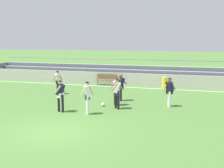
% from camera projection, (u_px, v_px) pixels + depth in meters
% --- Properties ---
extents(ground_plane, '(160.00, 160.00, 0.00)m').
position_uv_depth(ground_plane, '(54.00, 132.00, 12.22)').
color(ground_plane, '#477033').
extents(field_line_sideline, '(44.00, 0.12, 0.01)m').
position_uv_depth(field_line_sideline, '(123.00, 87.00, 23.37)').
color(field_line_sideline, white).
rests_on(field_line_sideline, ground).
extents(sideline_wall, '(48.00, 0.16, 1.01)m').
position_uv_depth(sideline_wall, '(127.00, 79.00, 24.45)').
color(sideline_wall, '#BCB7AD').
rests_on(sideline_wall, ground).
extents(bleacher_stand, '(26.48, 2.55, 1.95)m').
position_uv_depth(bleacher_stand, '(124.00, 73.00, 26.45)').
color(bleacher_stand, '#9EA3AD').
rests_on(bleacher_stand, ground).
extents(bench_far_left, '(1.80, 0.40, 0.90)m').
position_uv_depth(bench_far_left, '(107.00, 79.00, 24.35)').
color(bench_far_left, brown).
rests_on(bench_far_left, ground).
extents(trash_bin, '(0.44, 0.44, 0.86)m').
position_uv_depth(trash_bin, '(165.00, 82.00, 23.07)').
color(trash_bin, yellow).
rests_on(trash_bin, ground).
extents(player_white_deep_cover, '(0.60, 0.46, 1.72)m').
position_uv_depth(player_white_deep_cover, '(117.00, 91.00, 16.02)').
color(player_white_deep_cover, black).
rests_on(player_white_deep_cover, ground).
extents(player_white_dropping_back, '(0.69, 0.50, 1.67)m').
position_uv_depth(player_white_dropping_back, '(116.00, 89.00, 16.91)').
color(player_white_dropping_back, black).
rests_on(player_white_dropping_back, ground).
extents(player_white_overlapping, '(0.64, 0.51, 1.66)m').
position_uv_depth(player_white_overlapping, '(58.00, 80.00, 20.33)').
color(player_white_overlapping, black).
rests_on(player_white_overlapping, ground).
extents(player_dark_wide_right, '(0.70, 0.51, 1.67)m').
position_uv_depth(player_dark_wide_right, '(169.00, 90.00, 16.58)').
color(player_dark_wide_right, white).
rests_on(player_dark_wide_right, ground).
extents(player_dark_pressing_high, '(0.71, 0.54, 1.70)m').
position_uv_depth(player_dark_pressing_high, '(121.00, 85.00, 18.14)').
color(player_dark_pressing_high, black).
rests_on(player_dark_pressing_high, ground).
extents(player_dark_challenging, '(0.48, 0.56, 1.72)m').
position_uv_depth(player_dark_challenging, '(60.00, 93.00, 15.35)').
color(player_dark_challenging, black).
rests_on(player_dark_challenging, ground).
extents(player_white_trailing_run, '(0.62, 0.48, 1.72)m').
position_uv_depth(player_white_trailing_run, '(87.00, 95.00, 14.89)').
color(player_white_trailing_run, white).
rests_on(player_white_trailing_run, ground).
extents(soccer_ball, '(0.22, 0.22, 0.22)m').
position_uv_depth(soccer_ball, '(103.00, 105.00, 16.74)').
color(soccer_ball, white).
rests_on(soccer_ball, ground).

